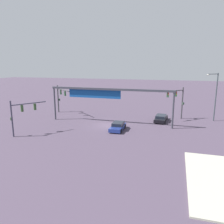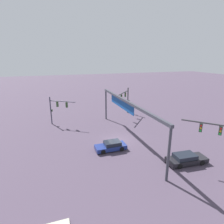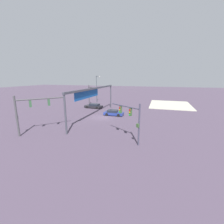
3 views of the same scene
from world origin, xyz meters
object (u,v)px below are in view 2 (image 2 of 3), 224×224
object	(u,v)px
sedan_car_approaching	(186,159)
sedan_car_waiting_far	(111,146)
traffic_signal_cross_street	(126,97)
traffic_signal_opposite_side	(57,107)
traffic_signal_near_corner	(223,138)

from	to	relation	value
sedan_car_approaching	sedan_car_waiting_far	world-z (taller)	same
sedan_car_approaching	traffic_signal_cross_street	bearing A→B (deg)	92.13
sedan_car_approaching	traffic_signal_opposite_side	bearing A→B (deg)	130.14
traffic_signal_near_corner	traffic_signal_opposite_side	xyz separation A→B (m)	(-21.43, -15.77, -0.58)
traffic_signal_opposite_side	sedan_car_approaching	xyz separation A→B (m)	(18.84, 13.62, -2.88)
traffic_signal_opposite_side	traffic_signal_cross_street	world-z (taller)	traffic_signal_cross_street
traffic_signal_near_corner	sedan_car_approaching	distance (m)	4.82
traffic_signal_cross_street	sedan_car_waiting_far	size ratio (longest dim) A/B	1.36
traffic_signal_near_corner	traffic_signal_cross_street	size ratio (longest dim) A/B	1.04
sedan_car_approaching	sedan_car_waiting_far	xyz separation A→B (m)	(-6.11, -7.41, -0.00)
traffic_signal_near_corner	sedan_car_approaching	world-z (taller)	traffic_signal_near_corner
traffic_signal_cross_street	sedan_car_approaching	xyz separation A→B (m)	(20.54, -0.77, -3.29)
sedan_car_approaching	sedan_car_waiting_far	size ratio (longest dim) A/B	1.17
traffic_signal_near_corner	sedan_car_approaching	xyz separation A→B (m)	(-2.59, -2.15, -3.45)
sedan_car_approaching	sedan_car_waiting_far	distance (m)	9.60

